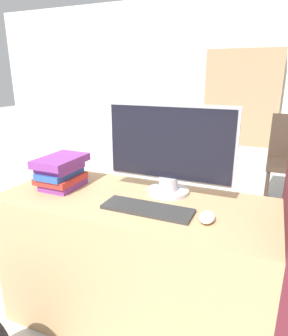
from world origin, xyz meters
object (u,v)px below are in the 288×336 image
Objects in this scene: keyboard at (147,209)px; mouse at (207,217)px; book_stack at (61,172)px; monitor at (169,150)px.

keyboard is 0.27m from mouse.
book_stack is at bearing 171.29° from keyboard.
monitor is at bearing 15.75° from book_stack.
book_stack is (-0.80, 0.08, 0.07)m from mouse.
book_stack is at bearing -164.25° from monitor.
mouse is (0.27, -0.00, 0.01)m from keyboard.
monitor is 6.35× the size of mouse.
book_stack is (-0.55, -0.15, -0.14)m from monitor.
monitor is at bearing 85.89° from keyboard.
book_stack is (-0.53, 0.08, 0.08)m from keyboard.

